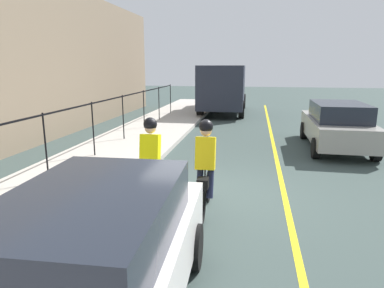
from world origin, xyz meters
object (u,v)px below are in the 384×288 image
at_px(patrol_sedan, 337,125).
at_px(parked_sedan_rear, 88,268).
at_px(cyclist_lead, 205,168).
at_px(traffic_cone_near, 159,164).
at_px(cyclist_follow, 151,164).
at_px(box_truck_background, 224,87).

height_order(patrol_sedan, parked_sedan_rear, same).
relative_size(cyclist_lead, patrol_sedan, 0.41).
distance_m(parked_sedan_rear, traffic_cone_near, 5.49).
bearing_deg(parked_sedan_rear, traffic_cone_near, -173.68).
bearing_deg(cyclist_follow, traffic_cone_near, 10.35).
xyz_separation_m(patrol_sedan, traffic_cone_near, (-3.95, 5.13, -0.50)).
relative_size(patrol_sedan, box_truck_background, 0.66).
xyz_separation_m(cyclist_follow, box_truck_background, (14.31, -0.10, 0.64)).
relative_size(cyclist_follow, patrol_sedan, 0.41).
bearing_deg(cyclist_lead, cyclist_follow, 85.18).
distance_m(box_truck_background, traffic_cone_near, 12.34).
height_order(cyclist_follow, box_truck_background, box_truck_background).
xyz_separation_m(cyclist_lead, patrol_sedan, (6.05, -3.62, -0.09)).
height_order(cyclist_follow, patrol_sedan, cyclist_follow).
height_order(cyclist_follow, traffic_cone_near, cyclist_follow).
bearing_deg(cyclist_follow, box_truck_background, -1.95).
xyz_separation_m(patrol_sedan, box_truck_background, (8.32, 4.60, 0.73)).
xyz_separation_m(parked_sedan_rear, box_truck_background, (17.68, 0.28, 0.73)).
xyz_separation_m(box_truck_background, traffic_cone_near, (-12.27, 0.53, -1.23)).
relative_size(patrol_sedan, parked_sedan_rear, 0.99).
bearing_deg(box_truck_background, cyclist_follow, 178.72).
distance_m(cyclist_follow, box_truck_background, 14.33).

